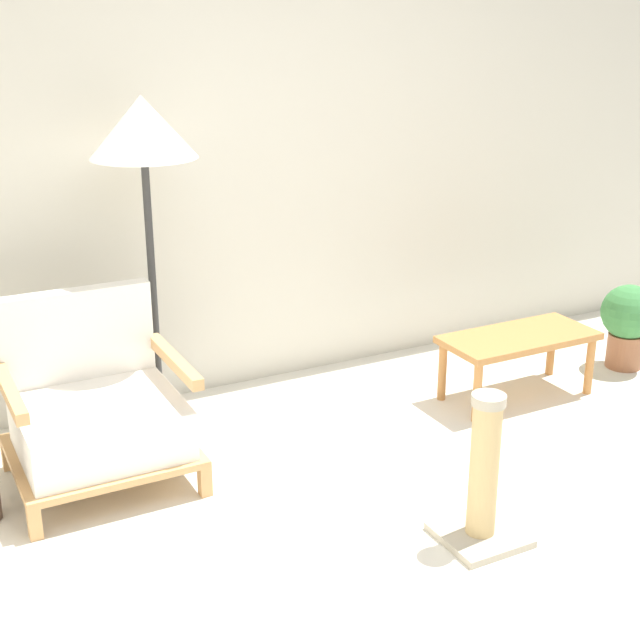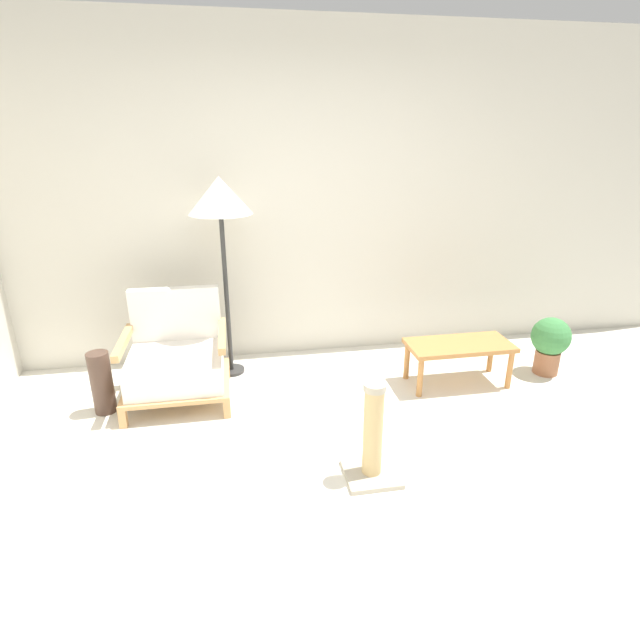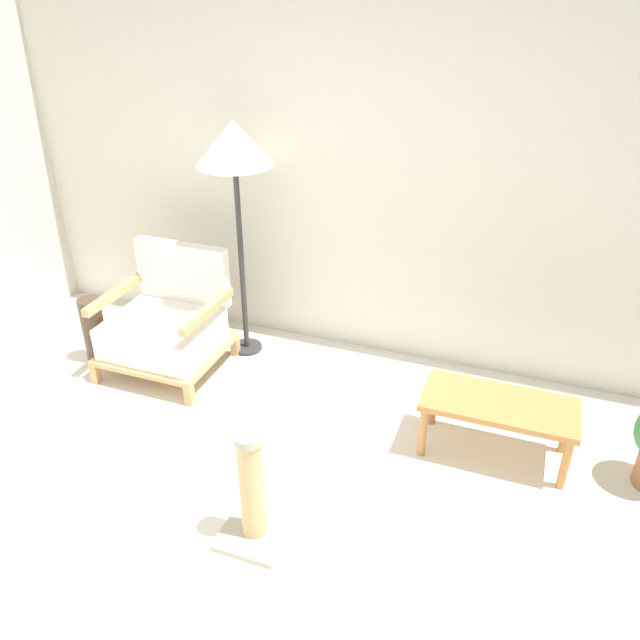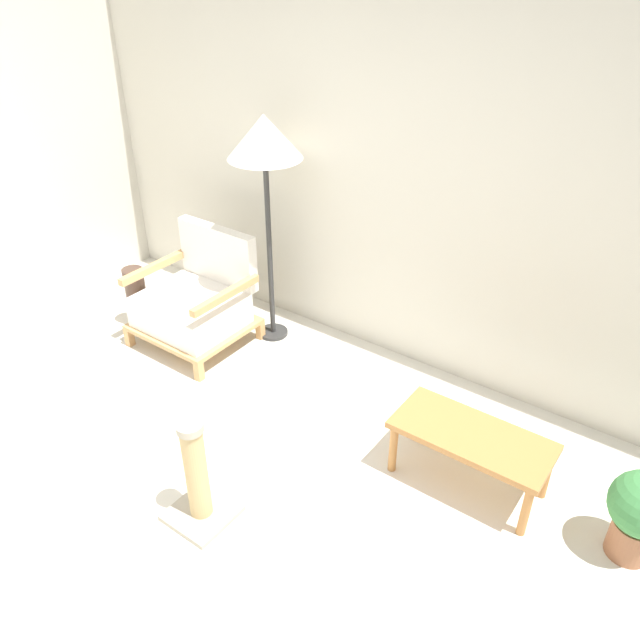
{
  "view_description": "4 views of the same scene",
  "coord_description": "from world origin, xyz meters",
  "px_view_note": "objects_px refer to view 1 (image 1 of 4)",
  "views": [
    {
      "loc": [
        -1.73,
        -2.03,
        1.94
      ],
      "look_at": [
        0.08,
        1.45,
        0.55
      ],
      "focal_mm": 50.0,
      "sensor_mm": 36.0,
      "label": 1
    },
    {
      "loc": [
        -0.54,
        -2.0,
        1.89
      ],
      "look_at": [
        0.08,
        1.45,
        0.55
      ],
      "focal_mm": 28.0,
      "sensor_mm": 36.0,
      "label": 2
    },
    {
      "loc": [
        1.19,
        -1.54,
        2.31
      ],
      "look_at": [
        0.08,
        1.45,
        0.55
      ],
      "focal_mm": 35.0,
      "sensor_mm": 36.0,
      "label": 3
    },
    {
      "loc": [
        1.92,
        -1.08,
        2.5
      ],
      "look_at": [
        0.08,
        1.45,
        0.55
      ],
      "focal_mm": 35.0,
      "sensor_mm": 36.0,
      "label": 4
    }
  ],
  "objects_px": {
    "floor_lamp": "(143,137)",
    "coffee_table": "(519,344)",
    "potted_plant": "(628,320)",
    "scratching_post": "(483,484)",
    "armchair": "(96,412)"
  },
  "relations": [
    {
      "from": "floor_lamp",
      "to": "potted_plant",
      "type": "xyz_separation_m",
      "value": [
        2.56,
        -0.48,
        -1.12
      ]
    },
    {
      "from": "floor_lamp",
      "to": "coffee_table",
      "type": "height_order",
      "value": "floor_lamp"
    },
    {
      "from": "floor_lamp",
      "to": "coffee_table",
      "type": "relative_size",
      "value": 1.95
    },
    {
      "from": "armchair",
      "to": "potted_plant",
      "type": "relative_size",
      "value": 1.63
    },
    {
      "from": "coffee_table",
      "to": "potted_plant",
      "type": "height_order",
      "value": "potted_plant"
    },
    {
      "from": "coffee_table",
      "to": "floor_lamp",
      "type": "bearing_deg",
      "value": 163.54
    },
    {
      "from": "floor_lamp",
      "to": "coffee_table",
      "type": "xyz_separation_m",
      "value": [
        1.75,
        -0.52,
        -1.1
      ]
    },
    {
      "from": "armchair",
      "to": "potted_plant",
      "type": "distance_m",
      "value": 2.95
    },
    {
      "from": "floor_lamp",
      "to": "armchair",
      "type": "bearing_deg",
      "value": -136.81
    },
    {
      "from": "armchair",
      "to": "floor_lamp",
      "type": "distance_m",
      "value": 1.21
    },
    {
      "from": "floor_lamp",
      "to": "scratching_post",
      "type": "bearing_deg",
      "value": -62.54
    },
    {
      "from": "scratching_post",
      "to": "coffee_table",
      "type": "bearing_deg",
      "value": 45.31
    },
    {
      "from": "floor_lamp",
      "to": "scratching_post",
      "type": "xyz_separation_m",
      "value": [
        0.78,
        -1.5,
        -1.16
      ]
    },
    {
      "from": "armchair",
      "to": "potted_plant",
      "type": "bearing_deg",
      "value": -2.3
    },
    {
      "from": "coffee_table",
      "to": "scratching_post",
      "type": "relative_size",
      "value": 1.34
    }
  ]
}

